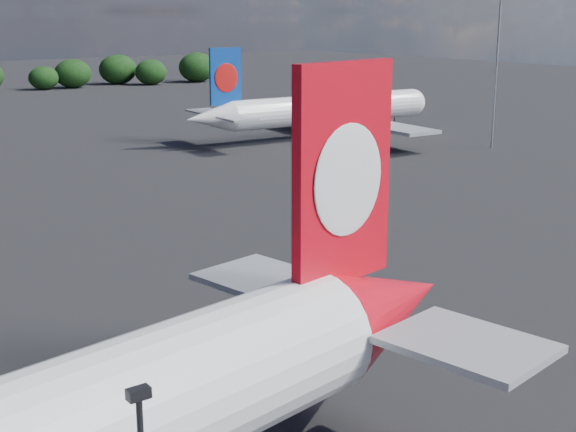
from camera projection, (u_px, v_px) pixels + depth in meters
china_southern_airliner at (320, 110)px, 126.14m from camera, size 44.50×42.31×14.52m
floodlight_mast_near at (498, 49)px, 114.63m from camera, size 1.60×1.60×22.15m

